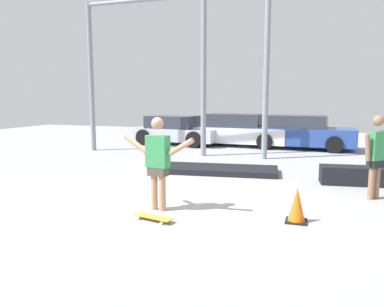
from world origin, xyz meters
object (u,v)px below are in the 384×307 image
manual_pad (219,170)px  bystander (376,153)px  grind_box (384,177)px  traffic_cone (297,205)px  parked_car_silver (175,130)px  parked_car_white (238,130)px  parked_car_blue (300,132)px  skateboard (153,217)px  skateboarder (158,159)px

manual_pad → bystander: (3.87, -1.74, 0.91)m
grind_box → manual_pad: bearing=175.7°
manual_pad → traffic_cone: traffic_cone is taller
manual_pad → parked_car_silver: size_ratio=0.80×
parked_car_white → parked_car_blue: parked_car_white is taller
parked_car_blue → grind_box: bearing=-67.0°
skateboard → grind_box: size_ratio=0.26×
manual_pad → grind_box: bearing=-4.3°
traffic_cone → skateboarder: bearing=-177.7°
grind_box → parked_car_silver: parked_car_silver is taller
skateboard → parked_car_silver: bearing=122.7°
parked_car_white → bystander: size_ratio=2.47×
parked_car_white → bystander: (4.60, -8.04, 0.30)m
skateboard → manual_pad: manual_pad is taller
skateboard → manual_pad: bearing=103.4°
skateboard → parked_car_white: 10.92m
parked_car_white → parked_car_silver: bearing=-167.3°
skateboarder → bystander: bearing=37.6°
parked_car_silver → parked_car_white: (2.89, 0.45, 0.04)m
skateboarder → parked_car_blue: skateboarder is taller
parked_car_blue → skateboard: bearing=-97.2°
parked_car_white → traffic_cone: size_ratio=7.27×
traffic_cone → parked_car_blue: bearing=92.4°
manual_pad → parked_car_blue: (1.97, 6.14, 0.62)m
skateboard → traffic_cone: traffic_cone is taller
parked_car_white → traffic_cone: bearing=-69.2°
skateboarder → traffic_cone: skateboarder is taller
manual_pad → traffic_cone: bearing=-58.2°
skateboard → parked_car_silver: 11.04m
grind_box → bystander: (-0.41, -1.43, 0.77)m
parked_car_white → parked_car_blue: (2.70, -0.16, 0.00)m
parked_car_silver → parked_car_blue: parked_car_blue is taller
skateboarder → parked_car_silver: (-3.44, 9.80, -0.34)m
skateboard → grind_box: (4.29, 4.26, 0.16)m
grind_box → traffic_cone: (-1.89, -3.53, 0.07)m
manual_pad → parked_car_blue: bearing=72.2°
grind_box → manual_pad: size_ratio=0.89×
grind_box → bystander: bystander is taller
skateboard → traffic_cone: size_ratio=1.28×
skateboarder → parked_car_blue: size_ratio=0.40×
parked_car_blue → bystander: 8.11m
parked_car_white → parked_car_blue: 2.71m
skateboarder → bystander: (4.06, 2.21, -0.00)m
parked_car_blue → manual_pad: bearing=-104.5°
skateboarder → parked_car_blue: 10.33m
skateboard → parked_car_blue: size_ratio=0.17×
grind_box → parked_car_white: (-5.01, 6.61, 0.47)m
parked_car_silver → skateboard: bearing=-66.1°
parked_car_silver → parked_car_blue: (5.60, 0.30, 0.05)m
parked_car_blue → bystander: (1.90, -7.88, 0.30)m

